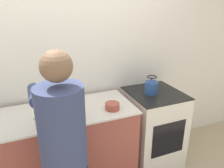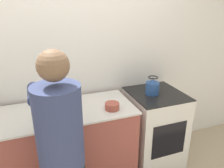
% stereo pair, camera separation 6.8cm
% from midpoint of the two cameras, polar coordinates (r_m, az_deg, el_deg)
% --- Properties ---
extents(wall_back, '(8.00, 0.05, 2.60)m').
position_cam_midpoint_polar(wall_back, '(2.47, -9.17, 5.93)').
color(wall_back, white).
rests_on(wall_back, ground_plane).
extents(counter, '(1.67, 0.64, 0.91)m').
position_cam_midpoint_polar(counter, '(2.44, -13.99, -16.75)').
color(counter, '#9E4C42').
rests_on(counter, ground_plane).
extents(oven, '(0.60, 0.63, 0.94)m').
position_cam_midpoint_polar(oven, '(2.77, 11.56, -11.31)').
color(oven, silver).
rests_on(oven, ground_plane).
extents(person, '(0.38, 0.62, 1.65)m').
position_cam_midpoint_polar(person, '(1.73, -11.98, -16.23)').
color(person, '#232D2E').
rests_on(person, ground_plane).
extents(cutting_board, '(0.36, 0.19, 0.02)m').
position_cam_midpoint_polar(cutting_board, '(2.22, -14.52, -6.67)').
color(cutting_board, silver).
rests_on(cutting_board, counter).
extents(knife, '(0.19, 0.08, 0.01)m').
position_cam_midpoint_polar(knife, '(2.22, -13.79, -6.25)').
color(knife, silver).
rests_on(knife, cutting_board).
extents(kettle, '(0.15, 0.15, 0.21)m').
position_cam_midpoint_polar(kettle, '(2.50, 11.28, -0.73)').
color(kettle, '#284C8C').
rests_on(kettle, oven).
extents(bowl_prep, '(0.14, 0.14, 0.07)m').
position_cam_midpoint_polar(bowl_prep, '(2.18, 0.93, -5.82)').
color(bowl_prep, '#9E4738').
rests_on(bowl_prep, counter).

